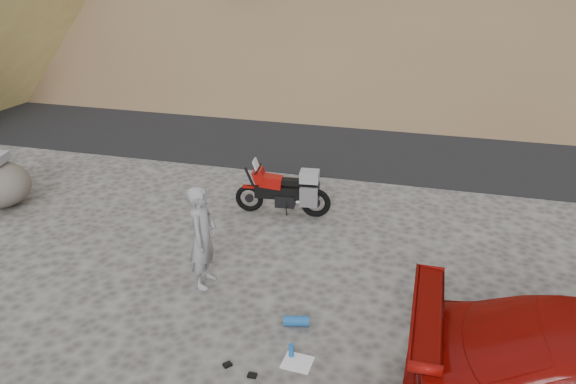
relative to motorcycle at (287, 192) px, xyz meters
name	(u,v)px	position (x,y,z in m)	size (l,w,h in m)	color
ground	(222,295)	(-0.29, -3.28, -0.54)	(140.00, 140.00, 0.00)	#44413F
road	(324,133)	(-0.29, 5.72, -0.54)	(120.00, 7.00, 0.05)	black
motorcycle	(287,192)	(0.00, 0.00, 0.00)	(2.13, 0.72, 1.27)	black
man	(206,283)	(-0.69, -3.00, -0.54)	(0.68, 0.45, 1.87)	gray
gear_white_cloth	(297,362)	(1.36, -4.57, -0.53)	(0.42, 0.38, 0.01)	white
gear_blue_mat	(296,321)	(1.14, -3.74, -0.46)	(0.16, 0.16, 0.41)	#1A569E
gear_bottle	(291,351)	(1.24, -4.46, -0.43)	(0.08, 0.08, 0.22)	#1A569E
gear_glove_a	(252,375)	(0.81, -5.00, -0.52)	(0.13, 0.09, 0.04)	black
gear_glove_b	(227,365)	(0.40, -4.88, -0.52)	(0.12, 0.09, 0.04)	black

